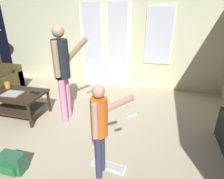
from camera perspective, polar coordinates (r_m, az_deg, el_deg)
ground_plane at (r=3.10m, az=-14.83°, el=-13.38°), size 5.73×4.77×0.02m
wall_back_with_doors at (r=4.71m, az=-1.90°, el=16.44°), size 5.73×0.09×2.58m
coffee_table at (r=3.73m, az=-27.10°, el=-2.70°), size 0.95×0.63×0.46m
person_adult at (r=3.09m, az=-14.99°, el=6.65°), size 0.55×0.47×1.60m
person_child at (r=1.99m, az=-3.59°, el=-10.80°), size 0.48×0.30×1.13m
backpack at (r=2.65m, az=-28.40°, el=-19.31°), size 0.29×0.19×0.24m
loose_keyboard at (r=2.49m, az=-1.01°, el=-22.48°), size 0.45×0.19×0.02m
laptop_closed at (r=3.65m, az=-28.30°, el=-1.14°), size 0.32×0.26×0.02m
cup_near_edge at (r=3.99m, az=-29.54°, el=1.20°), size 0.09×0.09×0.11m
dvd_remote_slim at (r=3.54m, az=-22.64°, el=-0.76°), size 0.17×0.07×0.02m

